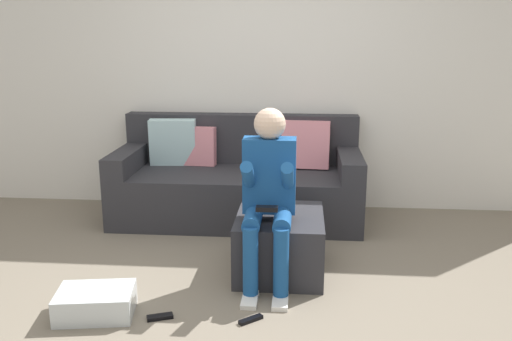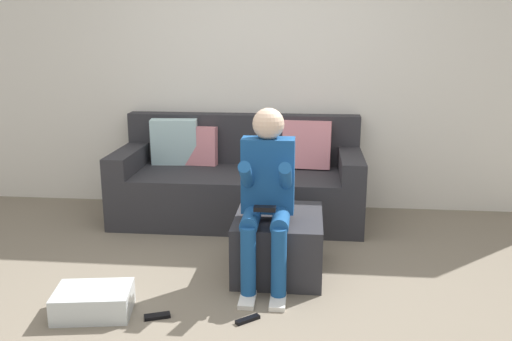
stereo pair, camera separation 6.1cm
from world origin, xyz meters
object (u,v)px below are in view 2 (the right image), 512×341
remote_by_storage_bin (157,316)px  storage_bin (93,302)px  ottoman (279,243)px  couch_sectional (239,182)px  remote_near_ottoman (248,320)px  person_seated (267,188)px

remote_by_storage_bin → storage_bin: bearing=156.8°
storage_bin → ottoman: bearing=33.9°
remote_by_storage_bin → couch_sectional: bearing=61.1°
remote_by_storage_bin → ottoman: bearing=25.9°
couch_sectional → ottoman: bearing=-69.3°
remote_near_ottoman → ottoman: bearing=39.2°
person_seated → remote_near_ottoman: 0.85m
couch_sectional → person_seated: 1.42m
person_seated → remote_near_ottoman: person_seated is taller
couch_sectional → remote_by_storage_bin: size_ratio=14.17×
person_seated → storage_bin: (-1.01, -0.55, -0.59)m
ottoman → remote_by_storage_bin: bearing=-132.8°
person_seated → storage_bin: bearing=-151.6°
ottoman → person_seated: size_ratio=0.60×
couch_sectional → remote_by_storage_bin: 1.93m
couch_sectional → remote_near_ottoman: couch_sectional is taller
ottoman → remote_near_ottoman: (-0.14, -0.72, -0.20)m
person_seated → storage_bin: person_seated is taller
ottoman → couch_sectional: bearing=110.7°
couch_sectional → ottoman: (0.43, -1.15, -0.12)m
storage_bin → remote_near_ottoman: size_ratio=2.89×
remote_near_ottoman → remote_by_storage_bin: same height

